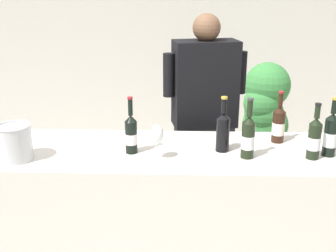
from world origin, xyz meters
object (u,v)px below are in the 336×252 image
Objects in this scene: wine_bottle_4 at (223,130)px; person_server at (203,135)px; wine_bottle_3 at (131,134)px; ice_bucket at (15,142)px; wine_glass at (157,136)px; wine_bottle_6 at (314,138)px; wine_bottle_2 at (331,135)px; potted_shrub at (263,116)px; wine_bottle_5 at (248,137)px; wine_bottle_1 at (279,124)px.

person_server is (-0.08, 0.64, -0.27)m from wine_bottle_4.
wine_bottle_3 is 0.53m from wine_bottle_4.
wine_bottle_3 reaches higher than ice_bucket.
wine_bottle_6 is at bearing 2.63° from wine_glass.
wine_bottle_3 is at bearing 11.31° from ice_bucket.
wine_bottle_2 is 0.28× the size of potted_shrub.
wine_bottle_2 is at bearing 5.64° from wine_bottle_5.
person_server reaches higher than wine_glass.
wine_bottle_4 is 1.55m from potted_shrub.
wine_bottle_1 is 1.61× the size of wine_glass.
potted_shrub is at bearing 83.04° from wine_bottle_1.
wine_bottle_3 is 0.67m from wine_bottle_5.
wine_bottle_4 reaches higher than wine_bottle_1.
wine_bottle_1 is 0.39m from wine_bottle_4.
wine_bottle_5 reaches higher than potted_shrub.
wine_bottle_6 is (0.37, -0.00, -0.00)m from wine_bottle_5.
wine_bottle_1 reaches higher than wine_glass.
wine_bottle_1 reaches higher than potted_shrub.
wine_bottle_2 is 0.47m from wine_bottle_5.
person_server reaches higher than wine_bottle_6.
wine_bottle_3 is at bearing -125.47° from potted_shrub.
person_server is at bearing 56.74° from wine_bottle_3.
wine_bottle_2 reaches higher than wine_glass.
wine_bottle_5 reaches higher than wine_bottle_6.
wine_bottle_5 reaches higher than wine_bottle_3.
person_server is (0.46, 0.69, -0.26)m from wine_bottle_3.
wine_bottle_6 is 0.98m from person_server.
wine_bottle_6 is 1.61× the size of wine_glass.
wine_glass is 1.83m from potted_shrub.
wine_bottle_4 is 0.16m from wine_bottle_5.
wine_bottle_5 is at bearing 3.45° from ice_bucket.
wine_bottle_1 is 0.26× the size of potted_shrub.
wine_bottle_4 is 1.18m from ice_bucket.
wine_glass is 0.98× the size of ice_bucket.
wine_bottle_5 is at bearing -131.40° from wine_bottle_1.
wine_bottle_3 is at bearing -123.26° from person_server.
wine_bottle_2 is 1.14m from wine_bottle_3.
wine_glass is at bearing -177.37° from wine_bottle_6.
ice_bucket is 2.34m from potted_shrub.
ice_bucket is at bearing -175.97° from wine_bottle_2.
wine_bottle_2 is (0.25, -0.21, 0.01)m from wine_bottle_1.
wine_bottle_5 is (-0.47, -0.05, -0.00)m from wine_bottle_2.
wine_bottle_6 is at bearing -2.72° from wine_bottle_3.
wine_bottle_3 is 0.65m from ice_bucket.
wine_glass is at bearing -158.04° from wine_bottle_1.
wine_bottle_6 is at bearing -90.43° from potted_shrub.
ice_bucket is 1.38m from person_server.
wine_glass is at bearing -159.77° from wine_bottle_4.
wine_bottle_6 is at bearing -11.19° from wine_bottle_4.
wine_bottle_3 is (-1.14, 0.00, -0.01)m from wine_bottle_2.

